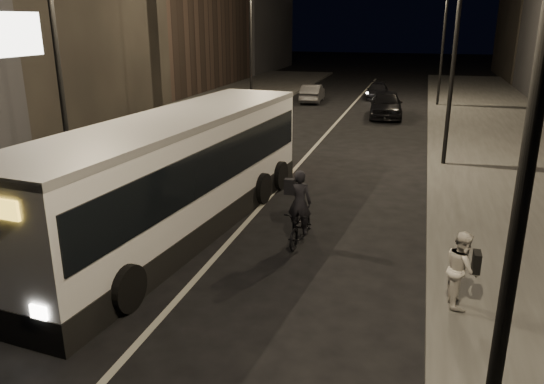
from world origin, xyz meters
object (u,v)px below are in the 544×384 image
Objects in this scene: car_far at (378,91)px; streetlight_right_near at (514,43)px; streetlight_left_far at (255,24)px; cyclist_on_bicycle at (300,219)px; streetlight_right_far at (441,23)px; city_bus at (177,170)px; car_near at (386,104)px; car_mid at (312,93)px; pedestrian_woman at (461,269)px; streetlight_left_near at (62,28)px; streetlight_right_mid at (450,26)px.

streetlight_right_near is at bearing -86.74° from car_far.
streetlight_left_far is 20.73m from cyclist_on_bicycle.
streetlight_right_far is 0.68× the size of city_bus.
car_near reaches higher than car_mid.
streetlight_right_far reaches higher than pedestrian_woman.
streetlight_left_near is 4.01× the size of cyclist_on_bicycle.
streetlight_right_mid is 1.00× the size of streetlight_left_far.
car_far is at bearing 89.56° from city_bus.
streetlight_right_far reaches higher than city_bus.
city_bus is at bearing -13.30° from streetlight_left_near.
city_bus is 7.65m from pedestrian_woman.
streetlight_left_near is 21.02m from car_near.
streetlight_left_near is at bearing -107.19° from car_far.
car_near is at bearing 95.91° from streetlight_right_near.
streetlight_left_far is at bearing 106.82° from city_bus.
pedestrian_woman is 0.40× the size of car_far.
cyclist_on_bicycle is 25.17m from car_mid.
streetlight_right_mid reaches higher than car_mid.
streetlight_right_near reaches higher than city_bus.
streetlight_left_far is 2.12× the size of car_far.
city_bus is 24.78m from car_mid.
streetlight_right_near is 5.24× the size of pedestrian_woman.
streetlight_left_near is 12.26m from pedestrian_woman.
streetlight_left_far is 5.24× the size of pedestrian_woman.
streetlight_right_mid is 1.00× the size of streetlight_right_far.
streetlight_right_mid is 5.24× the size of pedestrian_woman.
streetlight_right_mid is 14.62m from streetlight_left_far.
car_far is at bearing -147.90° from car_mid.
streetlight_right_near is 1.00× the size of streetlight_right_far.
streetlight_right_near is 0.68× the size of city_bus.
cyclist_on_bicycle is (-3.52, -8.89, -4.69)m from streetlight_right_mid.
car_far is (6.69, 8.92, -4.80)m from streetlight_left_far.
streetlight_left_far reaches higher than car_near.
city_bus is (3.73, -0.88, -3.63)m from streetlight_left_near.
car_near is 1.20× the size of car_mid.
streetlight_right_far is (0.00, 32.00, 0.00)m from streetlight_right_near.
streetlight_right_far is at bearing -6.95° from pedestrian_woman.
streetlight_right_mid reaches higher than car_far.
city_bus is 3.11× the size of car_far.
city_bus is at bearing -127.97° from streetlight_right_mid.
streetlight_right_near is at bearing 169.19° from pedestrian_woman.
streetlight_right_mid and streetlight_left_near have the same top height.
cyclist_on_bicycle reaches higher than car_far.
car_far is (6.69, 26.92, -4.80)m from streetlight_left_near.
streetlight_left_far is at bearing 112.30° from streetlight_right_near.
streetlight_left_far is at bearing 64.18° from car_mid.
pedestrian_woman is at bearing -85.25° from car_far.
streetlight_right_near and streetlight_right_mid have the same top height.
car_far is (-0.45, 27.80, -0.12)m from cyclist_on_bicycle.
streetlight_right_near is at bearing -90.00° from streetlight_right_mid.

